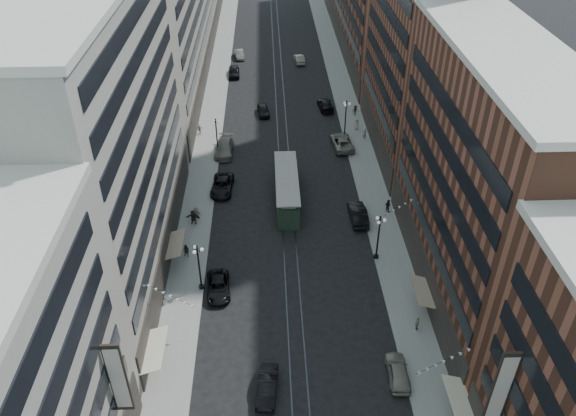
{
  "coord_description": "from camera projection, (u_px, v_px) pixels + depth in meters",
  "views": [
    {
      "loc": [
        -2.12,
        -13.83,
        39.55
      ],
      "look_at": [
        -0.19,
        34.75,
        5.0
      ],
      "focal_mm": 35.0,
      "sensor_mm": 36.0,
      "label": 1
    }
  ],
  "objects": [
    {
      "name": "sidewalk_west",
      "position": [
        213.0,
        109.0,
        90.86
      ],
      "size": [
        4.0,
        180.0,
        0.15
      ],
      "primitive_type": "cube",
      "color": "gray",
      "rests_on": "ground"
    },
    {
      "name": "pedestrian_9",
      "position": [
        355.0,
        110.0,
        88.26
      ],
      "size": [
        1.15,
        0.74,
        1.65
      ],
      "primitive_type": "imported",
      "rotation": [
        0.0,
        0.0,
        0.3
      ],
      "color": "black",
      "rests_on": "sidewalk_east"
    },
    {
      "name": "pedestrian_7",
      "position": [
        388.0,
        206.0,
        66.99
      ],
      "size": [
        0.86,
        0.91,
        1.67
      ],
      "primitive_type": "imported",
      "rotation": [
        0.0,
        0.0,
        2.27
      ],
      "color": "black",
      "rests_on": "sidewalk_east"
    },
    {
      "name": "car_10",
      "position": [
        358.0,
        214.0,
        65.82
      ],
      "size": [
        1.98,
        5.27,
        1.72
      ],
      "primitive_type": "imported",
      "rotation": [
        0.0,
        0.0,
        3.17
      ],
      "color": "black",
      "rests_on": "ground"
    },
    {
      "name": "lamppost_sw_mid",
      "position": [
        217.0,
        136.0,
        76.95
      ],
      "size": [
        1.03,
        1.14,
        5.52
      ],
      "color": "black",
      "rests_on": "sidewalk_west"
    },
    {
      "name": "building_west_mid",
      "position": [
        109.0,
        145.0,
        52.46
      ],
      "size": [
        8.0,
        36.0,
        28.0
      ],
      "primitive_type": "cube",
      "color": "gray",
      "rests_on": "ground"
    },
    {
      "name": "streetcar",
      "position": [
        287.0,
        190.0,
        68.71
      ],
      "size": [
        2.76,
        12.45,
        3.44
      ],
      "color": "#263B2B",
      "rests_on": "ground"
    },
    {
      "name": "car_extra_0",
      "position": [
        239.0,
        54.0,
        109.18
      ],
      "size": [
        2.16,
        4.63,
        1.47
      ],
      "primitive_type": "imported",
      "rotation": [
        0.0,
        0.0,
        0.14
      ],
      "color": "#636058",
      "rests_on": "ground"
    },
    {
      "name": "car_7",
      "position": [
        222.0,
        185.0,
        70.95
      ],
      "size": [
        2.91,
        5.73,
        1.55
      ],
      "primitive_type": "imported",
      "rotation": [
        0.0,
        0.0,
        -0.06
      ],
      "color": "black",
      "rests_on": "ground"
    },
    {
      "name": "pedestrian_6",
      "position": [
        200.0,
        129.0,
        83.09
      ],
      "size": [
        0.96,
        0.51,
        1.57
      ],
      "primitive_type": "imported",
      "rotation": [
        0.0,
        0.0,
        3.24
      ],
      "color": "#B7B098",
      "rests_on": "sidewalk_west"
    },
    {
      "name": "lamppost_sw_far",
      "position": [
        199.0,
        266.0,
        54.96
      ],
      "size": [
        1.03,
        1.14,
        5.52
      ],
      "color": "black",
      "rests_on": "sidewalk_west"
    },
    {
      "name": "pedestrian_extra_1",
      "position": [
        356.0,
        124.0,
        84.3
      ],
      "size": [
        0.95,
        0.74,
        1.72
      ],
      "primitive_type": "imported",
      "rotation": [
        0.0,
        0.0,
        0.38
      ],
      "color": "#ADA28F",
      "rests_on": "sidewalk_east"
    },
    {
      "name": "lamppost_se_far",
      "position": [
        378.0,
        236.0,
        58.81
      ],
      "size": [
        1.03,
        1.14,
        5.52
      ],
      "color": "black",
      "rests_on": "sidewalk_east"
    },
    {
      "name": "car_8",
      "position": [
        224.0,
        148.0,
        78.72
      ],
      "size": [
        2.73,
        6.04,
        1.72
      ],
      "primitive_type": "imported",
      "rotation": [
        0.0,
        0.0,
        -0.05
      ],
      "color": "slate",
      "rests_on": "ground"
    },
    {
      "name": "sidewalk_east",
      "position": [
        348.0,
        106.0,
        91.57
      ],
      "size": [
        4.0,
        180.0,
        0.15
      ],
      "primitive_type": "cube",
      "color": "gray",
      "rests_on": "ground"
    },
    {
      "name": "rail_east",
      "position": [
        285.0,
        108.0,
        91.27
      ],
      "size": [
        0.12,
        180.0,
        0.02
      ],
      "primitive_type": "cube",
      "color": "#2D2D33",
      "rests_on": "ground"
    },
    {
      "name": "car_12",
      "position": [
        325.0,
        105.0,
        90.5
      ],
      "size": [
        2.62,
        5.41,
        1.52
      ],
      "primitive_type": "imported",
      "rotation": [
        0.0,
        0.0,
        3.24
      ],
      "color": "black",
      "rests_on": "ground"
    },
    {
      "name": "car_11",
      "position": [
        342.0,
        142.0,
        80.15
      ],
      "size": [
        3.2,
        6.14,
        1.65
      ],
      "primitive_type": "imported",
      "rotation": [
        0.0,
        0.0,
        3.22
      ],
      "color": "gray",
      "rests_on": "ground"
    },
    {
      "name": "pedestrian_extra_0",
      "position": [
        196.0,
        213.0,
        65.82
      ],
      "size": [
        1.54,
        1.12,
        1.64
      ],
      "primitive_type": "imported",
      "rotation": [
        0.0,
        0.0,
        5.78
      ],
      "color": "#A49E88",
      "rests_on": "sidewalk_west"
    },
    {
      "name": "car_14",
      "position": [
        299.0,
        59.0,
        107.08
      ],
      "size": [
        2.05,
        4.72,
        1.51
      ],
      "primitive_type": "imported",
      "rotation": [
        0.0,
        0.0,
        3.24
      ],
      "color": "gray",
      "rests_on": "ground"
    },
    {
      "name": "pedestrian_8",
      "position": [
        364.0,
        133.0,
        81.75
      ],
      "size": [
        0.78,
        0.66,
        1.83
      ],
      "primitive_type": "imported",
      "rotation": [
        0.0,
        0.0,
        3.54
      ],
      "color": "#9E9183",
      "rests_on": "sidewalk_east"
    },
    {
      "name": "rail_west",
      "position": [
        276.0,
        108.0,
        91.23
      ],
      "size": [
        0.12,
        180.0,
        0.02
      ],
      "primitive_type": "cube",
      "color": "#2D2D33",
      "rests_on": "ground"
    },
    {
      "name": "car_9",
      "position": [
        234.0,
        72.0,
        101.72
      ],
      "size": [
        2.2,
        4.96,
        1.66
      ],
      "primitive_type": "imported",
      "rotation": [
        0.0,
        0.0,
        0.05
      ],
      "color": "black",
      "rests_on": "ground"
    },
    {
      "name": "building_east_mid",
      "position": [
        481.0,
        184.0,
        50.64
      ],
      "size": [
        8.0,
        30.0,
        24.0
      ],
      "primitive_type": "cube",
      "color": "brown",
      "rests_on": "ground"
    },
    {
      "name": "pedestrian_4",
      "position": [
        417.0,
        323.0,
        51.69
      ],
      "size": [
        0.65,
        0.98,
        1.54
      ],
      "primitive_type": "imported",
      "rotation": [
        0.0,
        0.0,
        1.29
      ],
      "color": "gray",
      "rests_on": "sidewalk_east"
    },
    {
      "name": "car_5",
      "position": [
        267.0,
        387.0,
        46.25
      ],
      "size": [
        2.02,
        4.59,
        1.47
      ],
      "primitive_type": "imported",
      "rotation": [
        0.0,
        0.0,
        -0.11
      ],
      "color": "black",
      "rests_on": "ground"
    },
    {
      "name": "lamppost_se_mid",
      "position": [
        346.0,
        117.0,
        81.61
      ],
      "size": [
        1.03,
        1.14,
        5.52
      ],
      "color": "black",
      "rests_on": "sidewalk_east"
    },
    {
      "name": "pedestrian_5",
      "position": [
        193.0,
        217.0,
        64.94
      ],
      "size": [
        1.74,
        0.68,
        1.82
      ],
      "primitive_type": "imported",
      "rotation": [
        0.0,
        0.0,
        -0.12
      ],
      "color": "black",
      "rests_on": "sidewalk_west"
    },
    {
      "name": "car_13",
      "position": [
        263.0,
        110.0,
        88.78
      ],
      "size": [
        2.2,
        4.44,
        1.46
      ],
      "primitive_type": "imported",
      "rotation": [
        0.0,
        0.0,
        0.12
      ],
      "color": "black",
      "rests_on": "ground"
    },
    {
      "name": "pedestrian_2",
      "position": [
        186.0,
        251.0,
        60.17
      ],
      "size": [
        0.86,
        0.69,
        1.56
      ],
      "primitive_type": "imported",
      "rotation": [
        0.0,
        0.0,
        -0.42
      ],
      "color": "black",
      "rests_on": "sidewalk_west"
    },
    {
      "name": "ground",
      "position": [
        283.0,
        137.0,
        83.11
      ],
      "size": [
        220.0,
        220.0,
        0.0
      ],
      "primitive_type": "plane",
      "color": "black",
      "rests_on": "ground"
    },
    {
      "name": "car_2",
      "position": [
        218.0,
        287.0,
        56.01
      ],
      "size": [
        2.69,
        5.11,
        1.37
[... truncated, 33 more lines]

